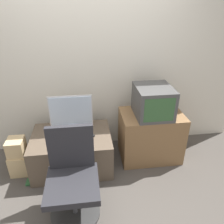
{
  "coord_description": "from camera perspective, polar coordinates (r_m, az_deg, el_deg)",
  "views": [
    {
      "loc": [
        -0.08,
        -1.57,
        2.03
      ],
      "look_at": [
        0.24,
        0.9,
        0.73
      ],
      "focal_mm": 35.0,
      "sensor_mm": 36.0,
      "label": 1
    }
  ],
  "objects": [
    {
      "name": "crt_tv",
      "position": [
        2.81,
        10.7,
        2.72
      ],
      "size": [
        0.45,
        0.51,
        0.38
      ],
      "color": "#474747",
      "rests_on": "side_stand"
    },
    {
      "name": "side_stand",
      "position": [
        3.1,
        9.95,
        -6.02
      ],
      "size": [
        0.82,
        0.55,
        0.68
      ],
      "color": "olive",
      "rests_on": "ground_plane"
    },
    {
      "name": "desk",
      "position": [
        2.98,
        -10.29,
        -9.91
      ],
      "size": [
        1.01,
        0.71,
        0.48
      ],
      "color": "brown",
      "rests_on": "ground_plane"
    },
    {
      "name": "cardboard_box_lower",
      "position": [
        3.14,
        -22.93,
        -12.05
      ],
      "size": [
        0.22,
        0.27,
        0.28
      ],
      "color": "#D1B27F",
      "rests_on": "ground_plane"
    },
    {
      "name": "main_monitor",
      "position": [
        2.81,
        -10.65,
        -0.35
      ],
      "size": [
        0.54,
        0.18,
        0.5
      ],
      "color": "silver",
      "rests_on": "desk"
    },
    {
      "name": "mouse",
      "position": [
        2.77,
        -5.15,
        -6.15
      ],
      "size": [
        0.07,
        0.04,
        0.03
      ],
      "color": "black",
      "rests_on": "desk"
    },
    {
      "name": "ground_plane",
      "position": [
        2.57,
        -2.94,
        -24.78
      ],
      "size": [
        12.0,
        12.0,
        0.0
      ],
      "primitive_type": "plane",
      "color": "#4C4742"
    },
    {
      "name": "keyboard",
      "position": [
        2.77,
        -10.14,
        -6.79
      ],
      "size": [
        0.37,
        0.11,
        0.01
      ],
      "color": "#2D2D2D",
      "rests_on": "desk"
    },
    {
      "name": "office_chair",
      "position": [
        2.33,
        -10.23,
        -17.07
      ],
      "size": [
        0.52,
        0.52,
        0.95
      ],
      "color": "#333333",
      "rests_on": "ground_plane"
    },
    {
      "name": "wall_back",
      "position": [
        2.99,
        -5.71,
        13.25
      ],
      "size": [
        4.4,
        0.05,
        2.6
      ],
      "color": "silver",
      "rests_on": "ground_plane"
    },
    {
      "name": "cardboard_box_upper",
      "position": [
        3.0,
        -23.79,
        -8.36
      ],
      "size": [
        0.2,
        0.23,
        0.21
      ],
      "color": "#D1B27F",
      "rests_on": "cardboard_box_lower"
    },
    {
      "name": "book",
      "position": [
        3.0,
        -19.71,
        -16.71
      ],
      "size": [
        0.18,
        0.11,
        0.02
      ],
      "color": "#2D6638",
      "rests_on": "ground_plane"
    }
  ]
}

